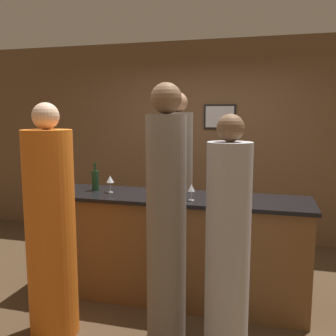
# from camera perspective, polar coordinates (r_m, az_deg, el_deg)

# --- Properties ---
(ground_plane) EXTENTS (14.00, 14.00, 0.00)m
(ground_plane) POSITION_cam_1_polar(r_m,az_deg,el_deg) (3.91, 0.17, -18.94)
(ground_plane) COLOR #4C3823
(back_wall) EXTENTS (8.00, 0.08, 2.80)m
(back_wall) POSITION_cam_1_polar(r_m,az_deg,el_deg) (5.36, 5.43, 4.05)
(back_wall) COLOR brown
(back_wall) RESTS_ON ground_plane
(bar_counter) EXTENTS (2.63, 0.65, 1.02)m
(bar_counter) POSITION_cam_1_polar(r_m,az_deg,el_deg) (3.71, 0.18, -11.89)
(bar_counter) COLOR brown
(bar_counter) RESTS_ON ground_plane
(bartender) EXTENTS (0.35, 0.35, 2.03)m
(bartender) POSITION_cam_1_polar(r_m,az_deg,el_deg) (4.29, 1.43, -2.99)
(bartender) COLOR gray
(bartender) RESTS_ON ground_plane
(guest_0) EXTENTS (0.30, 0.30, 2.01)m
(guest_0) POSITION_cam_1_polar(r_m,az_deg,el_deg) (2.87, -0.27, -8.45)
(guest_0) COLOR gray
(guest_0) RESTS_ON ground_plane
(guest_1) EXTENTS (0.39, 0.39, 1.87)m
(guest_1) POSITION_cam_1_polar(r_m,az_deg,el_deg) (3.16, -17.42, -9.09)
(guest_1) COLOR orange
(guest_1) RESTS_ON ground_plane
(guest_2) EXTENTS (0.32, 0.32, 1.79)m
(guest_2) POSITION_cam_1_polar(r_m,az_deg,el_deg) (2.80, 9.08, -11.74)
(guest_2) COLOR #B2B2B7
(guest_2) RESTS_ON ground_plane
(wine_bottle_0) EXTENTS (0.07, 0.07, 0.28)m
(wine_bottle_0) POSITION_cam_1_polar(r_m,az_deg,el_deg) (3.87, -11.02, -1.78)
(wine_bottle_0) COLOR #19381E
(wine_bottle_0) RESTS_ON bar_counter
(wine_glass_0) EXTENTS (0.07, 0.07, 0.17)m
(wine_glass_0) POSITION_cam_1_polar(r_m,az_deg,el_deg) (3.72, -8.81, -1.76)
(wine_glass_0) COLOR silver
(wine_glass_0) RESTS_ON bar_counter
(wine_glass_1) EXTENTS (0.08, 0.08, 0.17)m
(wine_glass_1) POSITION_cam_1_polar(r_m,az_deg,el_deg) (3.44, 9.66, -2.71)
(wine_glass_1) COLOR silver
(wine_glass_1) RESTS_ON bar_counter
(wine_glass_2) EXTENTS (0.07, 0.07, 0.15)m
(wine_glass_2) POSITION_cam_1_polar(r_m,az_deg,el_deg) (3.33, 1.21, -3.18)
(wine_glass_2) COLOR silver
(wine_glass_2) RESTS_ON bar_counter
(wine_glass_3) EXTENTS (0.07, 0.07, 0.16)m
(wine_glass_3) POSITION_cam_1_polar(r_m,az_deg,el_deg) (3.32, 11.55, -3.15)
(wine_glass_3) COLOR silver
(wine_glass_3) RESTS_ON bar_counter
(wine_glass_4) EXTENTS (0.06, 0.06, 0.15)m
(wine_glass_4) POSITION_cam_1_polar(r_m,az_deg,el_deg) (3.34, 3.59, -3.14)
(wine_glass_4) COLOR silver
(wine_glass_4) RESTS_ON bar_counter
(wine_glass_5) EXTENTS (0.07, 0.07, 0.16)m
(wine_glass_5) POSITION_cam_1_polar(r_m,az_deg,el_deg) (3.67, -15.68, -2.32)
(wine_glass_5) COLOR silver
(wine_glass_5) RESTS_ON bar_counter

